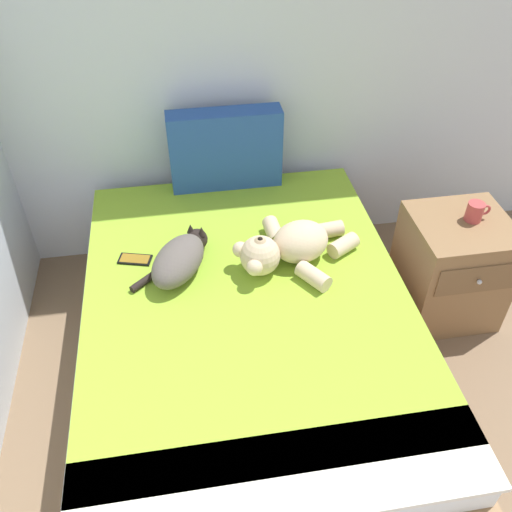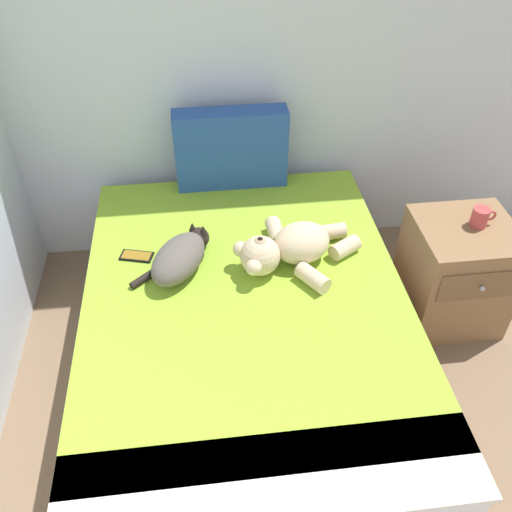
{
  "view_description": "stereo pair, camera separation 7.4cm",
  "coord_description": "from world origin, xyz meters",
  "px_view_note": "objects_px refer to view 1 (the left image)",
  "views": [
    {
      "loc": [
        0.88,
        1.69,
        2.16
      ],
      "look_at": [
        1.17,
        3.46,
        0.6
      ],
      "focal_mm": 38.5,
      "sensor_mm": 36.0,
      "label": 1
    },
    {
      "loc": [
        0.95,
        1.68,
        2.16
      ],
      "look_at": [
        1.17,
        3.46,
        0.6
      ],
      "focal_mm": 38.5,
      "sensor_mm": 36.0,
      "label": 2
    }
  ],
  "objects_px": {
    "cell_phone": "(135,259)",
    "mug": "(475,212)",
    "patterned_cushion": "(225,149)",
    "cat": "(180,259)",
    "bed": "(248,337)",
    "teddy_bear": "(289,247)",
    "nightstand": "(451,267)"
  },
  "relations": [
    {
      "from": "teddy_bear",
      "to": "mug",
      "type": "bearing_deg",
      "value": 4.94
    },
    {
      "from": "bed",
      "to": "patterned_cushion",
      "type": "height_order",
      "value": "patterned_cushion"
    },
    {
      "from": "cell_phone",
      "to": "patterned_cushion",
      "type": "bearing_deg",
      "value": 48.63
    },
    {
      "from": "teddy_bear",
      "to": "cell_phone",
      "type": "distance_m",
      "value": 0.7
    },
    {
      "from": "patterned_cushion",
      "to": "mug",
      "type": "xyz_separation_m",
      "value": [
        1.12,
        -0.59,
        -0.1
      ]
    },
    {
      "from": "cat",
      "to": "teddy_bear",
      "type": "distance_m",
      "value": 0.49
    },
    {
      "from": "patterned_cushion",
      "to": "cat",
      "type": "distance_m",
      "value": 0.73
    },
    {
      "from": "cat",
      "to": "nightstand",
      "type": "height_order",
      "value": "cat"
    },
    {
      "from": "patterned_cushion",
      "to": "cell_phone",
      "type": "xyz_separation_m",
      "value": [
        -0.49,
        -0.55,
        -0.21
      ]
    },
    {
      "from": "patterned_cushion",
      "to": "cell_phone",
      "type": "distance_m",
      "value": 0.77
    },
    {
      "from": "cat",
      "to": "cell_phone",
      "type": "height_order",
      "value": "cat"
    },
    {
      "from": "patterned_cushion",
      "to": "cat",
      "type": "relative_size",
      "value": 1.41
    },
    {
      "from": "bed",
      "to": "cat",
      "type": "bearing_deg",
      "value": 141.73
    },
    {
      "from": "teddy_bear",
      "to": "mug",
      "type": "xyz_separation_m",
      "value": [
        0.92,
        0.08,
        0.03
      ]
    },
    {
      "from": "cat",
      "to": "mug",
      "type": "relative_size",
      "value": 3.42
    },
    {
      "from": "bed",
      "to": "nightstand",
      "type": "bearing_deg",
      "value": 13.61
    },
    {
      "from": "teddy_bear",
      "to": "nightstand",
      "type": "height_order",
      "value": "teddy_bear"
    },
    {
      "from": "bed",
      "to": "cell_phone",
      "type": "height_order",
      "value": "cell_phone"
    },
    {
      "from": "nightstand",
      "to": "cell_phone",
      "type": "bearing_deg",
      "value": 178.08
    },
    {
      "from": "cat",
      "to": "mug",
      "type": "bearing_deg",
      "value": 2.89
    },
    {
      "from": "bed",
      "to": "nightstand",
      "type": "relative_size",
      "value": 3.34
    },
    {
      "from": "bed",
      "to": "mug",
      "type": "xyz_separation_m",
      "value": [
        1.13,
        0.28,
        0.37
      ]
    },
    {
      "from": "patterned_cushion",
      "to": "cell_phone",
      "type": "bearing_deg",
      "value": -131.37
    },
    {
      "from": "patterned_cushion",
      "to": "nightstand",
      "type": "bearing_deg",
      "value": -29.6
    },
    {
      "from": "cell_phone",
      "to": "bed",
      "type": "bearing_deg",
      "value": -33.82
    },
    {
      "from": "patterned_cushion",
      "to": "nightstand",
      "type": "distance_m",
      "value": 1.3
    },
    {
      "from": "patterned_cushion",
      "to": "teddy_bear",
      "type": "xyz_separation_m",
      "value": [
        0.2,
        -0.67,
        -0.13
      ]
    },
    {
      "from": "cat",
      "to": "patterned_cushion",
      "type": "bearing_deg",
      "value": 66.72
    },
    {
      "from": "cell_phone",
      "to": "mug",
      "type": "xyz_separation_m",
      "value": [
        1.6,
        -0.03,
        0.1
      ]
    },
    {
      "from": "bed",
      "to": "patterned_cushion",
      "type": "xyz_separation_m",
      "value": [
        0.02,
        0.87,
        0.47
      ]
    },
    {
      "from": "mug",
      "to": "nightstand",
      "type": "bearing_deg",
      "value": -159.99
    },
    {
      "from": "cat",
      "to": "teddy_bear",
      "type": "height_order",
      "value": "teddy_bear"
    }
  ]
}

